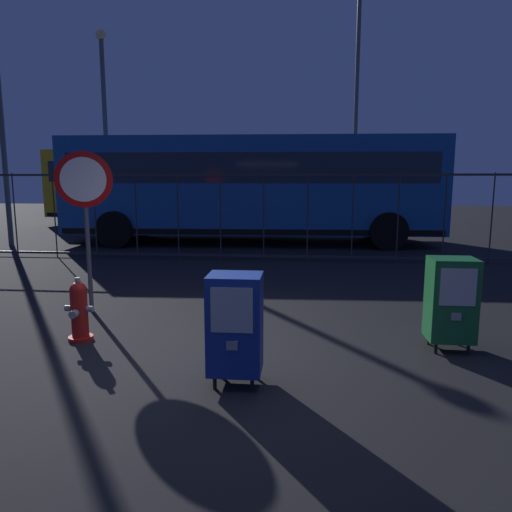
# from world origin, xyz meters

# --- Properties ---
(ground_plane) EXTENTS (60.00, 60.00, 0.00)m
(ground_plane) POSITION_xyz_m (0.00, 0.00, 0.00)
(ground_plane) COLOR black
(fire_hydrant) EXTENTS (0.33, 0.31, 0.75)m
(fire_hydrant) POSITION_xyz_m (-1.68, 0.42, 0.35)
(fire_hydrant) COLOR red
(fire_hydrant) RESTS_ON ground_plane
(newspaper_box_primary) EXTENTS (0.48, 0.42, 1.02)m
(newspaper_box_primary) POSITION_xyz_m (2.49, 0.52, 0.57)
(newspaper_box_primary) COLOR black
(newspaper_box_primary) RESTS_ON ground_plane
(newspaper_box_secondary) EXTENTS (0.48, 0.42, 1.02)m
(newspaper_box_secondary) POSITION_xyz_m (0.28, -0.57, 0.57)
(newspaper_box_secondary) COLOR black
(newspaper_box_secondary) RESTS_ON ground_plane
(stop_sign) EXTENTS (0.71, 0.31, 2.23)m
(stop_sign) POSITION_xyz_m (-2.09, 1.62, 1.60)
(stop_sign) COLOR #4C4F54
(stop_sign) RESTS_ON ground_plane
(fence_barrier) EXTENTS (18.03, 0.04, 2.00)m
(fence_barrier) POSITION_xyz_m (-0.00, 6.15, 1.02)
(fence_barrier) COLOR #2D2D33
(fence_barrier) RESTS_ON ground_plane
(bus_near) EXTENTS (10.59, 3.10, 3.00)m
(bus_near) POSITION_xyz_m (-0.57, 9.15, 1.71)
(bus_near) COLOR #19519E
(bus_near) RESTS_ON ground_plane
(bus_far) EXTENTS (10.75, 3.93, 3.00)m
(bus_far) POSITION_xyz_m (-4.05, 14.01, 1.71)
(bus_far) COLOR gold
(bus_far) RESTS_ON ground_plane
(street_light_near_left) EXTENTS (0.32, 0.32, 8.17)m
(street_light_near_left) POSITION_xyz_m (2.66, 12.41, 4.66)
(street_light_near_left) COLOR #4C4F54
(street_light_near_left) RESTS_ON ground_plane
(street_light_near_right) EXTENTS (0.32, 0.32, 6.67)m
(street_light_near_right) POSITION_xyz_m (-7.32, 7.95, 3.89)
(street_light_near_right) COLOR #4C4F54
(street_light_near_right) RESTS_ON ground_plane
(street_light_far_left) EXTENTS (0.32, 0.32, 6.37)m
(street_light_far_left) POSITION_xyz_m (-5.33, 10.19, 3.73)
(street_light_far_left) COLOR #4C4F54
(street_light_far_left) RESTS_ON ground_plane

